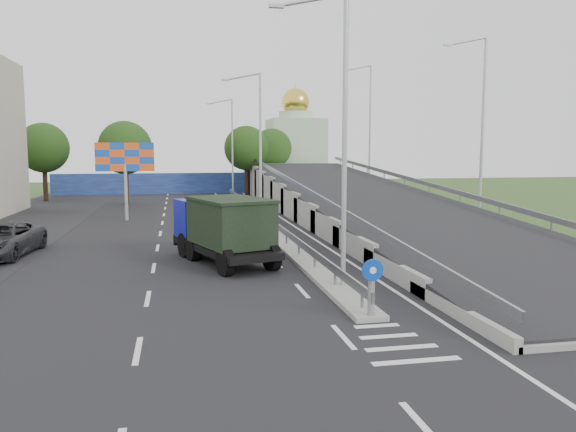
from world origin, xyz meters
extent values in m
plane|color=#2D4C1E|center=(0.00, 0.00, 0.00)|extent=(160.00, 160.00, 0.00)
cube|color=black|center=(-3.00, 20.00, 0.00)|extent=(26.00, 90.00, 0.04)
cube|color=gray|center=(0.00, 24.00, 0.10)|extent=(1.00, 44.00, 0.20)
cube|color=gray|center=(12.30, 24.00, 2.35)|extent=(0.10, 50.00, 0.32)
cube|color=gray|center=(2.80, 24.00, 2.35)|extent=(0.10, 50.00, 0.32)
cube|color=gray|center=(0.00, 24.00, 0.75)|extent=(0.08, 44.00, 0.32)
cylinder|color=gray|center=(0.00, 24.00, 0.50)|extent=(0.09, 0.09, 0.60)
cylinder|color=black|center=(0.00, 2.20, 0.80)|extent=(0.20, 0.20, 1.20)
cylinder|color=#0C3FBF|center=(0.00, 2.12, 1.55)|extent=(0.64, 0.05, 0.64)
cylinder|color=white|center=(0.00, 2.09, 1.55)|extent=(0.20, 0.03, 0.20)
cylinder|color=#B2B5B7|center=(0.30, 6.00, 5.20)|extent=(0.18, 0.18, 10.00)
cylinder|color=#B2B5B7|center=(-0.90, 6.00, 9.95)|extent=(2.57, 0.12, 0.66)
cube|color=#B2B5B7|center=(-2.10, 6.00, 9.70)|extent=(0.50, 0.18, 0.12)
cylinder|color=#B2B5B7|center=(0.30, 26.00, 5.20)|extent=(0.18, 0.18, 10.00)
cylinder|color=#B2B5B7|center=(-0.90, 26.00, 9.95)|extent=(2.57, 0.12, 0.66)
cube|color=#B2B5B7|center=(-2.10, 26.00, 9.70)|extent=(0.50, 0.18, 0.12)
cylinder|color=#B2B5B7|center=(0.30, 46.00, 5.20)|extent=(0.18, 0.18, 10.00)
cylinder|color=#B2B5B7|center=(-0.90, 46.00, 9.95)|extent=(2.57, 0.12, 0.66)
cube|color=#B2B5B7|center=(-2.10, 46.00, 9.70)|extent=(0.50, 0.18, 0.12)
cube|color=navy|center=(-4.00, 52.00, 1.20)|extent=(30.00, 0.50, 2.40)
cube|color=#B2CCAD|center=(10.00, 60.00, 4.50)|extent=(7.00, 7.00, 9.00)
cylinder|color=#B2CCAD|center=(10.00, 60.00, 9.50)|extent=(4.40, 4.40, 1.00)
sphere|color=gold|center=(10.00, 60.00, 11.20)|extent=(3.60, 3.60, 3.60)
cone|color=gold|center=(10.00, 60.00, 13.20)|extent=(0.30, 0.30, 1.20)
cylinder|color=#B2B5B7|center=(-9.00, 28.00, 2.00)|extent=(0.24, 0.24, 4.00)
cube|color=#F3561B|center=(-9.00, 28.00, 4.50)|extent=(4.00, 0.20, 2.00)
cylinder|color=black|center=(-10.00, 40.00, 2.00)|extent=(0.44, 0.44, 4.00)
sphere|color=#1D360E|center=(-10.00, 40.00, 5.20)|extent=(4.80, 4.80, 4.80)
cylinder|color=black|center=(2.00, 48.00, 2.00)|extent=(0.44, 0.44, 4.00)
sphere|color=#1D360E|center=(2.00, 48.00, 5.20)|extent=(4.80, 4.80, 4.80)
cylinder|color=black|center=(-18.00, 45.00, 2.00)|extent=(0.44, 0.44, 4.00)
sphere|color=#1D360E|center=(-18.00, 45.00, 5.20)|extent=(4.80, 4.80, 4.80)
cylinder|color=black|center=(6.00, 55.00, 2.00)|extent=(0.44, 0.44, 4.00)
sphere|color=#1D360E|center=(6.00, 55.00, 5.20)|extent=(4.80, 4.80, 4.80)
cylinder|color=black|center=(-5.14, 13.28, 0.58)|extent=(0.72, 1.21, 1.15)
cylinder|color=black|center=(-3.17, 13.96, 0.58)|extent=(0.72, 1.21, 1.15)
cylinder|color=black|center=(-4.84, 12.39, 0.58)|extent=(0.72, 1.21, 1.15)
cylinder|color=black|center=(-2.86, 13.07, 0.58)|extent=(0.72, 1.21, 1.15)
cylinder|color=black|center=(-3.65, 8.93, 0.58)|extent=(0.72, 1.21, 1.15)
cylinder|color=black|center=(-1.68, 9.61, 0.58)|extent=(0.72, 1.21, 1.15)
cube|color=black|center=(-3.44, 11.55, 0.73)|extent=(4.37, 6.91, 0.31)
cube|color=#0D1190|center=(-4.24, 13.87, 1.78)|extent=(2.82, 2.36, 1.78)
cube|color=black|center=(-4.50, 14.63, 2.25)|extent=(1.90, 0.70, 0.73)
cube|color=black|center=(-4.53, 14.71, 0.68)|extent=(2.33, 0.93, 0.52)
cube|color=black|center=(-3.24, 10.95, 1.88)|extent=(3.66, 4.57, 1.88)
cube|color=black|center=(-3.24, 10.95, 2.88)|extent=(3.79, 4.70, 0.13)
imported|color=#2F2F33|center=(-13.60, 15.07, 0.79)|extent=(3.24, 5.97, 1.59)
camera|label=1|loc=(-5.45, -12.89, 4.97)|focal=35.00mm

